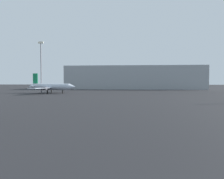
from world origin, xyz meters
name	(u,v)px	position (x,y,z in m)	size (l,w,h in m)	color
airplane_distant	(51,87)	(-37.37, 81.61, 2.92)	(24.14, 24.58, 8.90)	#B2BCCC
light_mast_left	(41,65)	(-42.64, 83.95, 12.93)	(2.40, 0.50, 23.27)	slate
terminal_building	(134,78)	(0.67, 135.04, 7.68)	(90.89, 24.12, 15.37)	#999EA3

